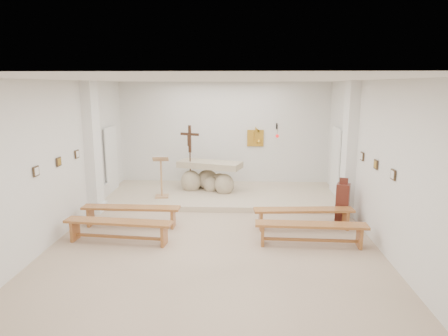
{
  "coord_description": "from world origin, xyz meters",
  "views": [
    {
      "loc": [
        0.58,
        -8.32,
        3.39
      ],
      "look_at": [
        0.15,
        1.6,
        1.32
      ],
      "focal_mm": 32.0,
      "sensor_mm": 36.0,
      "label": 1
    }
  ],
  "objects_px": {
    "bench_right_second": "(311,229)",
    "bench_left_second": "(118,226)",
    "donation_pedestal": "(342,203)",
    "bench_right_front": "(304,214)",
    "altar": "(209,178)",
    "crucifix_stand": "(190,153)",
    "lectern": "(161,177)",
    "bench_left_front": "(131,211)"
  },
  "relations": [
    {
      "from": "donation_pedestal",
      "to": "bench_right_second",
      "type": "bearing_deg",
      "value": -104.95
    },
    {
      "from": "lectern",
      "to": "bench_left_second",
      "type": "height_order",
      "value": "lectern"
    },
    {
      "from": "altar",
      "to": "bench_left_front",
      "type": "height_order",
      "value": "altar"
    },
    {
      "from": "crucifix_stand",
      "to": "bench_left_second",
      "type": "distance_m",
      "value": 4.2
    },
    {
      "from": "donation_pedestal",
      "to": "bench_right_second",
      "type": "height_order",
      "value": "donation_pedestal"
    },
    {
      "from": "altar",
      "to": "bench_left_front",
      "type": "relative_size",
      "value": 0.88
    },
    {
      "from": "crucifix_stand",
      "to": "bench_left_front",
      "type": "height_order",
      "value": "crucifix_stand"
    },
    {
      "from": "altar",
      "to": "bench_right_second",
      "type": "relative_size",
      "value": 0.87
    },
    {
      "from": "bench_right_front",
      "to": "bench_left_second",
      "type": "height_order",
      "value": "same"
    },
    {
      "from": "altar",
      "to": "bench_right_front",
      "type": "distance_m",
      "value": 3.86
    },
    {
      "from": "altar",
      "to": "crucifix_stand",
      "type": "relative_size",
      "value": 1.02
    },
    {
      "from": "altar",
      "to": "bench_left_second",
      "type": "xyz_separation_m",
      "value": [
        -1.67,
        -3.97,
        -0.16
      ]
    },
    {
      "from": "bench_left_front",
      "to": "bench_right_front",
      "type": "xyz_separation_m",
      "value": [
        4.16,
        -0.0,
        0.0
      ]
    },
    {
      "from": "lectern",
      "to": "crucifix_stand",
      "type": "distance_m",
      "value": 1.25
    },
    {
      "from": "crucifix_stand",
      "to": "bench_right_front",
      "type": "height_order",
      "value": "crucifix_stand"
    },
    {
      "from": "altar",
      "to": "bench_right_front",
      "type": "bearing_deg",
      "value": -32.32
    },
    {
      "from": "lectern",
      "to": "donation_pedestal",
      "type": "xyz_separation_m",
      "value": [
        4.85,
        -1.64,
        -0.26
      ]
    },
    {
      "from": "crucifix_stand",
      "to": "bench_left_front",
      "type": "xyz_separation_m",
      "value": [
        -1.08,
        -2.92,
        -0.95
      ]
    },
    {
      "from": "altar",
      "to": "crucifix_stand",
      "type": "distance_m",
      "value": 0.99
    },
    {
      "from": "donation_pedestal",
      "to": "bench_right_second",
      "type": "distance_m",
      "value": 1.8
    },
    {
      "from": "crucifix_stand",
      "to": "bench_right_second",
      "type": "xyz_separation_m",
      "value": [
        3.08,
        -3.95,
        -0.95
      ]
    },
    {
      "from": "bench_left_front",
      "to": "bench_right_second",
      "type": "relative_size",
      "value": 1.0
    },
    {
      "from": "bench_right_front",
      "to": "bench_right_second",
      "type": "xyz_separation_m",
      "value": [
        0.0,
        -1.03,
        0.0
      ]
    },
    {
      "from": "lectern",
      "to": "bench_left_front",
      "type": "height_order",
      "value": "lectern"
    },
    {
      "from": "altar",
      "to": "bench_right_front",
      "type": "height_order",
      "value": "altar"
    },
    {
      "from": "crucifix_stand",
      "to": "bench_left_front",
      "type": "distance_m",
      "value": 3.25
    },
    {
      "from": "bench_left_second",
      "to": "bench_right_second",
      "type": "bearing_deg",
      "value": 5.73
    },
    {
      "from": "altar",
      "to": "bench_left_second",
      "type": "distance_m",
      "value": 4.31
    },
    {
      "from": "bench_left_front",
      "to": "bench_left_second",
      "type": "relative_size",
      "value": 0.99
    },
    {
      "from": "donation_pedestal",
      "to": "crucifix_stand",
      "type": "bearing_deg",
      "value": 168.58
    },
    {
      "from": "lectern",
      "to": "altar",
      "type": "bearing_deg",
      "value": 24.62
    },
    {
      "from": "bench_left_front",
      "to": "bench_right_second",
      "type": "height_order",
      "value": "same"
    },
    {
      "from": "crucifix_stand",
      "to": "donation_pedestal",
      "type": "distance_m",
      "value": 4.86
    },
    {
      "from": "donation_pedestal",
      "to": "bench_left_second",
      "type": "height_order",
      "value": "donation_pedestal"
    },
    {
      "from": "lectern",
      "to": "donation_pedestal",
      "type": "height_order",
      "value": "lectern"
    },
    {
      "from": "bench_left_second",
      "to": "lectern",
      "type": "bearing_deg",
      "value": 89.63
    },
    {
      "from": "donation_pedestal",
      "to": "bench_right_front",
      "type": "xyz_separation_m",
      "value": [
        -1.02,
        -0.45,
        -0.14
      ]
    },
    {
      "from": "bench_right_second",
      "to": "bench_left_second",
      "type": "bearing_deg",
      "value": -177.95
    },
    {
      "from": "donation_pedestal",
      "to": "lectern",
      "type": "bearing_deg",
      "value": -179.01
    },
    {
      "from": "altar",
      "to": "bench_right_front",
      "type": "xyz_separation_m",
      "value": [
        2.49,
        -2.94,
        -0.16
      ]
    },
    {
      "from": "bench_left_second",
      "to": "bench_right_second",
      "type": "height_order",
      "value": "same"
    },
    {
      "from": "bench_left_front",
      "to": "bench_left_second",
      "type": "distance_m",
      "value": 1.03
    }
  ]
}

